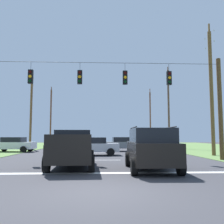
% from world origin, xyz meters
% --- Properties ---
extents(ground_plane, '(120.00, 120.00, 0.00)m').
position_xyz_m(ground_plane, '(0.00, 0.00, 0.00)').
color(ground_plane, '#333338').
extents(stop_bar_stripe, '(14.50, 0.45, 0.01)m').
position_xyz_m(stop_bar_stripe, '(0.00, 3.72, 0.00)').
color(stop_bar_stripe, white).
rests_on(stop_bar_stripe, ground).
extents(lane_dash_0, '(2.50, 0.15, 0.01)m').
position_xyz_m(lane_dash_0, '(0.00, 9.72, 0.00)').
color(lane_dash_0, white).
rests_on(lane_dash_0, ground).
extents(lane_dash_1, '(2.50, 0.15, 0.01)m').
position_xyz_m(lane_dash_1, '(0.00, 17.55, 0.00)').
color(lane_dash_1, white).
rests_on(lane_dash_1, ground).
extents(lane_dash_2, '(2.50, 0.15, 0.01)m').
position_xyz_m(lane_dash_2, '(0.00, 24.74, 0.00)').
color(lane_dash_2, white).
rests_on(lane_dash_2, ground).
extents(lane_dash_3, '(2.50, 0.15, 0.01)m').
position_xyz_m(lane_dash_3, '(0.00, 29.78, 0.00)').
color(lane_dash_3, white).
rests_on(lane_dash_3, ground).
extents(overhead_signal_span, '(16.81, 0.31, 7.09)m').
position_xyz_m(overhead_signal_span, '(-0.07, 9.36, 3.97)').
color(overhead_signal_span, brown).
rests_on(overhead_signal_span, ground).
extents(pickup_truck, '(2.46, 5.48, 1.95)m').
position_xyz_m(pickup_truck, '(-1.58, 5.85, 0.97)').
color(pickup_truck, black).
rests_on(pickup_truck, ground).
extents(suv_black, '(2.32, 4.85, 2.05)m').
position_xyz_m(suv_black, '(2.32, 4.50, 1.06)').
color(suv_black, black).
rests_on(suv_black, ground).
extents(distant_car_crossing_white, '(4.45, 2.35, 1.52)m').
position_xyz_m(distant_car_crossing_white, '(-9.12, 18.97, 0.79)').
color(distant_car_crossing_white, silver).
rests_on(distant_car_crossing_white, ground).
extents(distant_car_oncoming, '(4.38, 2.19, 1.52)m').
position_xyz_m(distant_car_oncoming, '(2.26, 19.99, 0.79)').
color(distant_car_oncoming, slate).
rests_on(distant_car_oncoming, ground).
extents(distant_car_far_parked, '(4.39, 2.20, 1.52)m').
position_xyz_m(distant_car_far_parked, '(-0.74, 14.11, 0.79)').
color(distant_car_far_parked, silver).
rests_on(distant_car_far_parked, ground).
extents(utility_pole_mid_right, '(0.31, 1.89, 11.43)m').
position_xyz_m(utility_pole_mid_right, '(9.32, 13.11, 5.62)').
color(utility_pole_mid_right, brown).
rests_on(utility_pole_mid_right, ground).
extents(utility_pole_far_right, '(0.26, 1.88, 11.36)m').
position_xyz_m(utility_pole_far_right, '(9.28, 26.54, 5.77)').
color(utility_pole_far_right, brown).
rests_on(utility_pole_far_right, ground).
extents(utility_pole_near_left, '(0.26, 1.91, 10.75)m').
position_xyz_m(utility_pole_near_left, '(9.30, 39.68, 5.23)').
color(utility_pole_near_left, brown).
rests_on(utility_pole_near_left, ground).
extents(utility_pole_distant_right, '(0.29, 1.75, 10.48)m').
position_xyz_m(utility_pole_distant_right, '(-9.46, 26.17, 5.20)').
color(utility_pole_distant_right, brown).
rests_on(utility_pole_distant_right, ground).
extents(utility_pole_distant_left, '(0.29, 1.58, 10.96)m').
position_xyz_m(utility_pole_distant_left, '(-9.53, 39.69, 5.37)').
color(utility_pole_distant_left, brown).
rests_on(utility_pole_distant_left, ground).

